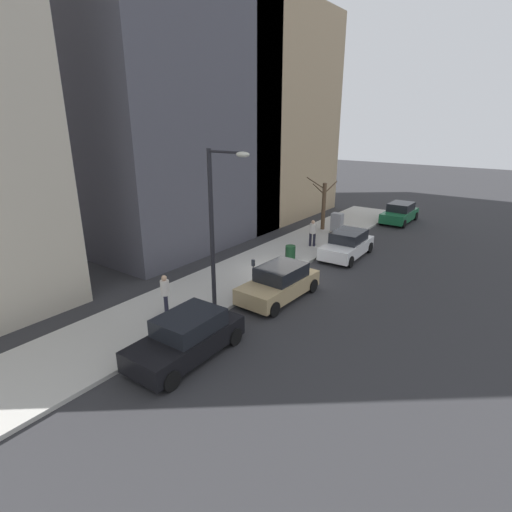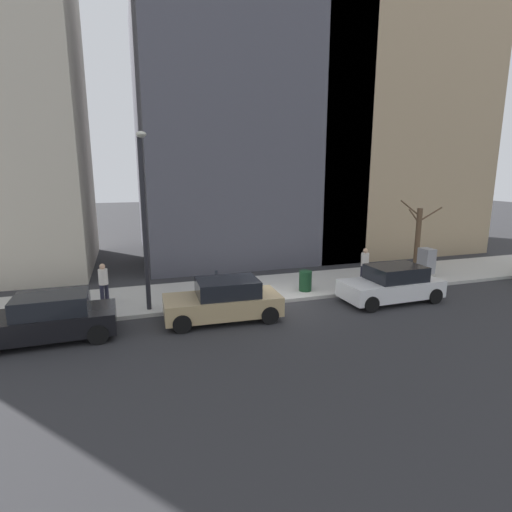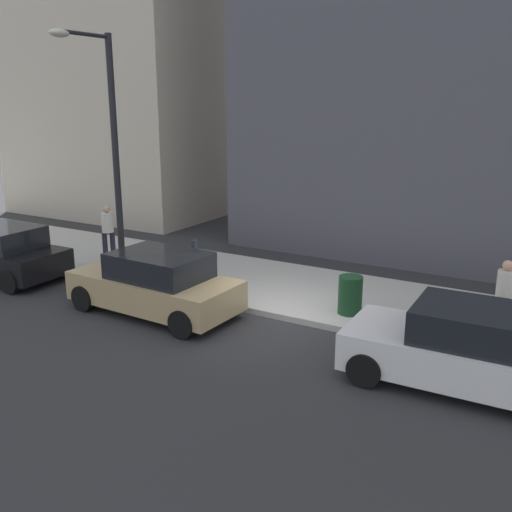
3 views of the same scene
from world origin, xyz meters
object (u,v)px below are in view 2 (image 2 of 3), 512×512
at_px(pedestrian_midblock, 103,281).
at_px(parked_car_white, 392,284).
at_px(pedestrian_near_meter, 365,263).
at_px(office_tower_left, 362,135).
at_px(parked_car_black, 48,318).
at_px(streetlamp, 144,209).
at_px(parking_meter, 216,283).
at_px(parked_car_tan, 224,300).
at_px(trash_bin, 305,281).
at_px(office_block_center, 236,131).
at_px(bare_tree, 418,237).
at_px(utility_box, 426,263).

bearing_deg(pedestrian_midblock, parked_car_white, -61.64).
height_order(pedestrian_near_meter, office_tower_left, office_tower_left).
relative_size(parked_car_white, pedestrian_midblock, 2.56).
relative_size(parked_car_black, streetlamp, 0.65).
bearing_deg(parking_meter, office_tower_left, -50.22).
height_order(parking_meter, office_tower_left, office_tower_left).
bearing_deg(parked_car_black, parked_car_white, -91.34).
bearing_deg(parked_car_tan, office_tower_left, -44.54).
distance_m(parked_car_white, parked_car_tan, 7.19).
bearing_deg(trash_bin, parked_car_black, 101.24).
height_order(streetlamp, pedestrian_midblock, streetlamp).
bearing_deg(office_block_center, parked_car_white, -166.17).
bearing_deg(parking_meter, office_block_center, -19.34).
height_order(parking_meter, bare_tree, bare_tree).
bearing_deg(trash_bin, parked_car_white, -124.31).
distance_m(parking_meter, trash_bin, 4.16).
bearing_deg(parked_car_black, pedestrian_near_meter, -80.95).
xyz_separation_m(parking_meter, office_block_center, (11.27, -3.95, 6.98)).
height_order(trash_bin, office_tower_left, office_tower_left).
bearing_deg(streetlamp, parked_car_white, -98.36).
bearing_deg(pedestrian_near_meter, parked_car_black, 74.48).
xyz_separation_m(parked_car_white, parked_car_black, (0.07, 12.98, 0.00)).
distance_m(streetlamp, pedestrian_midblock, 3.65).
height_order(parked_car_tan, utility_box, utility_box).
height_order(parking_meter, trash_bin, parking_meter).
height_order(pedestrian_near_meter, office_block_center, office_block_center).
xyz_separation_m(parked_car_tan, pedestrian_midblock, (2.75, 4.22, 0.35)).
bearing_deg(parking_meter, bare_tree, -79.21).
bearing_deg(bare_tree, office_tower_left, -12.64).
distance_m(parked_car_black, trash_bin, 10.17).
relative_size(parked_car_tan, bare_tree, 1.16).
xyz_separation_m(parked_car_tan, pedestrian_near_meter, (2.32, -7.43, 0.35)).
height_order(parked_car_tan, pedestrian_midblock, pedestrian_midblock).
bearing_deg(pedestrian_near_meter, parking_meter, 70.73).
bearing_deg(office_tower_left, trash_bin, 139.02).
xyz_separation_m(parked_car_tan, parked_car_black, (-0.03, 5.79, 0.00)).
bearing_deg(pedestrian_near_meter, pedestrian_midblock, 62.27).
xyz_separation_m(parked_car_tan, trash_bin, (1.95, -4.18, -0.14)).
bearing_deg(parked_car_black, utility_box, -82.97).
bearing_deg(pedestrian_near_meter, parked_car_white, 148.86).
bearing_deg(parked_car_tan, trash_bin, -62.74).
height_order(utility_box, trash_bin, utility_box).
bearing_deg(trash_bin, parked_car_tan, 115.02).
bearing_deg(parking_meter, streetlamp, 93.62).
height_order(parked_car_white, pedestrian_near_meter, pedestrian_near_meter).
relative_size(utility_box, trash_bin, 1.59).
height_order(streetlamp, bare_tree, streetlamp).
bearing_deg(streetlamp, parked_car_tan, -117.38).
height_order(parked_car_tan, parking_meter, parked_car_tan).
height_order(parked_car_white, bare_tree, bare_tree).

